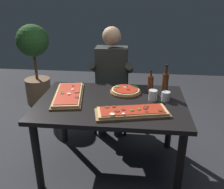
{
  "coord_description": "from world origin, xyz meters",
  "views": [
    {
      "loc": [
        0.24,
        -2.14,
        1.72
      ],
      "look_at": [
        0.0,
        0.05,
        0.79
      ],
      "focal_mm": 39.99,
      "sensor_mm": 36.0,
      "label": 1
    }
  ],
  "objects_px": {
    "tumbler_near_camera": "(166,96)",
    "tumbler_far_side": "(153,96)",
    "pizza_rectangular_front": "(132,112)",
    "pizza_round_far": "(125,91)",
    "seated_diner": "(111,76)",
    "pizza_rectangular_left": "(68,95)",
    "oil_bottle_amber": "(165,84)",
    "diner_chair": "(112,92)",
    "wine_bottle_dark": "(150,85)",
    "dining_table": "(111,110)",
    "potted_plant_corner": "(35,59)"
  },
  "relations": [
    {
      "from": "pizza_rectangular_front",
      "to": "wine_bottle_dark",
      "type": "distance_m",
      "value": 0.51
    },
    {
      "from": "dining_table",
      "to": "tumbler_near_camera",
      "type": "relative_size",
      "value": 15.89
    },
    {
      "from": "pizza_rectangular_front",
      "to": "seated_diner",
      "type": "bearing_deg",
      "value": 106.31
    },
    {
      "from": "tumbler_near_camera",
      "to": "tumbler_far_side",
      "type": "distance_m",
      "value": 0.12
    },
    {
      "from": "wine_bottle_dark",
      "to": "oil_bottle_amber",
      "type": "height_order",
      "value": "oil_bottle_amber"
    },
    {
      "from": "tumbler_near_camera",
      "to": "potted_plant_corner",
      "type": "xyz_separation_m",
      "value": [
        -1.87,
        1.41,
        -0.06
      ]
    },
    {
      "from": "dining_table",
      "to": "tumbler_far_side",
      "type": "bearing_deg",
      "value": 11.27
    },
    {
      "from": "pizza_round_far",
      "to": "potted_plant_corner",
      "type": "height_order",
      "value": "potted_plant_corner"
    },
    {
      "from": "pizza_rectangular_left",
      "to": "wine_bottle_dark",
      "type": "height_order",
      "value": "wine_bottle_dark"
    },
    {
      "from": "pizza_rectangular_front",
      "to": "seated_diner",
      "type": "xyz_separation_m",
      "value": [
        -0.29,
        0.97,
        -0.02
      ]
    },
    {
      "from": "pizza_rectangular_front",
      "to": "oil_bottle_amber",
      "type": "bearing_deg",
      "value": 54.44
    },
    {
      "from": "pizza_rectangular_front",
      "to": "wine_bottle_dark",
      "type": "bearing_deg",
      "value": 70.72
    },
    {
      "from": "wine_bottle_dark",
      "to": "seated_diner",
      "type": "bearing_deg",
      "value": 132.18
    },
    {
      "from": "pizza_rectangular_front",
      "to": "pizza_round_far",
      "type": "distance_m",
      "value": 0.48
    },
    {
      "from": "pizza_rectangular_left",
      "to": "tumbler_far_side",
      "type": "distance_m",
      "value": 0.83
    },
    {
      "from": "tumbler_near_camera",
      "to": "seated_diner",
      "type": "relative_size",
      "value": 0.07
    },
    {
      "from": "oil_bottle_amber",
      "to": "potted_plant_corner",
      "type": "relative_size",
      "value": 0.26
    },
    {
      "from": "oil_bottle_amber",
      "to": "diner_chair",
      "type": "distance_m",
      "value": 0.97
    },
    {
      "from": "tumbler_far_side",
      "to": "potted_plant_corner",
      "type": "height_order",
      "value": "potted_plant_corner"
    },
    {
      "from": "tumbler_far_side",
      "to": "diner_chair",
      "type": "height_order",
      "value": "diner_chair"
    },
    {
      "from": "pizza_rectangular_left",
      "to": "tumbler_far_side",
      "type": "bearing_deg",
      "value": 0.83
    },
    {
      "from": "wine_bottle_dark",
      "to": "tumbler_near_camera",
      "type": "bearing_deg",
      "value": -48.37
    },
    {
      "from": "dining_table",
      "to": "potted_plant_corner",
      "type": "relative_size",
      "value": 1.12
    },
    {
      "from": "oil_bottle_amber",
      "to": "diner_chair",
      "type": "xyz_separation_m",
      "value": [
        -0.59,
        0.67,
        -0.38
      ]
    },
    {
      "from": "dining_table",
      "to": "wine_bottle_dark",
      "type": "distance_m",
      "value": 0.48
    },
    {
      "from": "diner_chair",
      "to": "seated_diner",
      "type": "distance_m",
      "value": 0.28
    },
    {
      "from": "diner_chair",
      "to": "wine_bottle_dark",
      "type": "bearing_deg",
      "value": -53.86
    },
    {
      "from": "tumbler_near_camera",
      "to": "potted_plant_corner",
      "type": "relative_size",
      "value": 0.07
    },
    {
      "from": "tumbler_far_side",
      "to": "potted_plant_corner",
      "type": "distance_m",
      "value": 2.25
    },
    {
      "from": "pizza_rectangular_left",
      "to": "diner_chair",
      "type": "height_order",
      "value": "diner_chair"
    },
    {
      "from": "tumbler_far_side",
      "to": "seated_diner",
      "type": "relative_size",
      "value": 0.07
    },
    {
      "from": "pizza_round_far",
      "to": "tumbler_far_side",
      "type": "xyz_separation_m",
      "value": [
        0.27,
        -0.16,
        0.02
      ]
    },
    {
      "from": "dining_table",
      "to": "wine_bottle_dark",
      "type": "xyz_separation_m",
      "value": [
        0.37,
        0.24,
        0.19
      ]
    },
    {
      "from": "wine_bottle_dark",
      "to": "tumbler_far_side",
      "type": "distance_m",
      "value": 0.17
    },
    {
      "from": "diner_chair",
      "to": "potted_plant_corner",
      "type": "relative_size",
      "value": 0.69
    },
    {
      "from": "diner_chair",
      "to": "seated_diner",
      "type": "bearing_deg",
      "value": -90.0
    },
    {
      "from": "dining_table",
      "to": "wine_bottle_dark",
      "type": "relative_size",
      "value": 5.63
    },
    {
      "from": "tumbler_near_camera",
      "to": "potted_plant_corner",
      "type": "height_order",
      "value": "potted_plant_corner"
    },
    {
      "from": "pizza_rectangular_front",
      "to": "wine_bottle_dark",
      "type": "relative_size",
      "value": 2.67
    },
    {
      "from": "dining_table",
      "to": "tumbler_near_camera",
      "type": "height_order",
      "value": "tumbler_near_camera"
    },
    {
      "from": "seated_diner",
      "to": "pizza_rectangular_left",
      "type": "bearing_deg",
      "value": -117.77
    },
    {
      "from": "pizza_rectangular_left",
      "to": "pizza_round_far",
      "type": "distance_m",
      "value": 0.58
    },
    {
      "from": "wine_bottle_dark",
      "to": "potted_plant_corner",
      "type": "xyz_separation_m",
      "value": [
        -1.73,
        1.25,
        -0.11
      ]
    },
    {
      "from": "pizza_rectangular_front",
      "to": "tumbler_near_camera",
      "type": "bearing_deg",
      "value": 45.65
    },
    {
      "from": "pizza_rectangular_front",
      "to": "pizza_rectangular_left",
      "type": "xyz_separation_m",
      "value": [
        -0.64,
        0.3,
        -0.0
      ]
    },
    {
      "from": "oil_bottle_amber",
      "to": "seated_diner",
      "type": "xyz_separation_m",
      "value": [
        -0.59,
        0.55,
        -0.13
      ]
    },
    {
      "from": "pizza_rectangular_front",
      "to": "tumbler_near_camera",
      "type": "height_order",
      "value": "tumbler_near_camera"
    },
    {
      "from": "pizza_round_far",
      "to": "potted_plant_corner",
      "type": "bearing_deg",
      "value": 139.89
    },
    {
      "from": "pizza_rectangular_left",
      "to": "tumbler_far_side",
      "type": "height_order",
      "value": "tumbler_far_side"
    },
    {
      "from": "wine_bottle_dark",
      "to": "pizza_round_far",
      "type": "bearing_deg",
      "value": -179.88
    }
  ]
}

